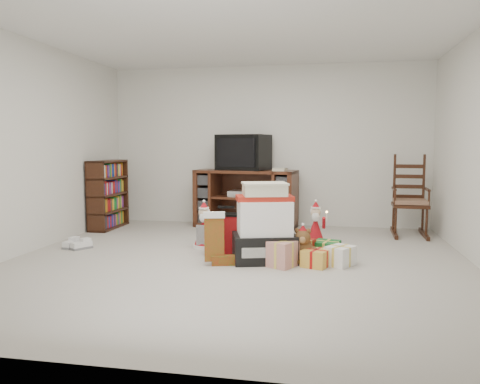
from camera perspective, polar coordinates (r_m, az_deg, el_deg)
name	(u,v)px	position (r m, az deg, el deg)	size (l,w,h in m)	color
room	(237,146)	(4.95, -0.42, 5.60)	(5.01, 5.01, 2.51)	beige
tv_stand	(246,199)	(7.21, 0.71, -0.80)	(1.61, 0.75, 0.88)	#431E13
bookshelf	(108,196)	(7.39, -15.77, -0.42)	(0.28, 0.85, 1.03)	#3A1D0F
rocking_chair	(409,206)	(7.01, 19.92, -1.66)	(0.51, 0.80, 1.18)	#3A1D0F
gift_pile	(264,228)	(5.08, 2.98, -4.38)	(0.77, 0.65, 0.84)	black
red_suitcase	(225,234)	(5.41, -1.88, -5.11)	(0.37, 0.20, 0.56)	maroon
stocking	(214,238)	(4.96, -3.16, -5.63)	(0.27, 0.11, 0.57)	#0B6B16
teddy_bear	(303,248)	(5.07, 7.65, -6.80)	(0.25, 0.22, 0.37)	brown
santa_figurine	(315,228)	(5.97, 9.18, -4.41)	(0.28, 0.26, 0.57)	#A01117
mrs_claus_figurine	(204,230)	(5.81, -4.39, -4.60)	(0.28, 0.27, 0.58)	#A01117
sneaker_pair	(77,245)	(6.10, -19.31, -6.09)	(0.34, 0.27, 0.09)	white
gift_cluster	(317,252)	(5.08, 9.32, -7.28)	(0.72, 0.82, 0.25)	#A21F12
crt_television	(244,152)	(7.19, 0.43, 4.86)	(0.85, 0.71, 0.54)	black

